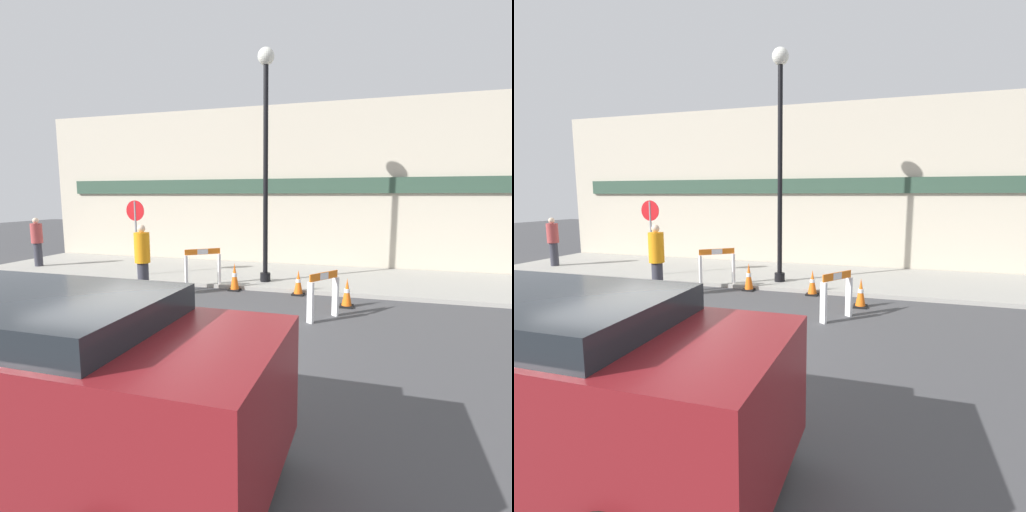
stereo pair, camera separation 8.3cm
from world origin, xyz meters
TOP-DOWN VIEW (x-y plane):
  - ground_plane at (0.00, 0.00)m, footprint 60.00×60.00m
  - sidewalk_slab at (0.00, 6.40)m, footprint 18.00×3.81m
  - storefront_facade at (0.00, 8.38)m, footprint 18.00×0.22m
  - streetlamp_post at (0.55, 5.26)m, footprint 0.44×0.44m
  - stop_sign at (-3.37, 5.05)m, footprint 0.60×0.06m
  - barricade_0 at (2.50, 2.55)m, footprint 0.56×0.75m
  - barricade_1 at (-0.92, 4.35)m, footprint 0.83×0.71m
  - traffic_cone_0 at (2.89, 3.61)m, footprint 0.30×0.30m
  - traffic_cone_1 at (-0.04, 4.40)m, footprint 0.30×0.30m
  - traffic_cone_2 at (-0.20, 1.84)m, footprint 0.30×0.30m
  - traffic_cone_3 at (1.65, 4.40)m, footprint 0.30×0.30m
  - person_worker at (-1.91, 3.05)m, footprint 0.43×0.43m
  - person_pedestrian at (-7.49, 5.46)m, footprint 0.45×0.45m
  - parked_car_1 at (0.58, -2.65)m, footprint 4.42×1.87m

SIDE VIEW (x-z plane):
  - ground_plane at x=0.00m, z-range 0.00..0.00m
  - sidewalk_slab at x=0.00m, z-range 0.00..0.10m
  - traffic_cone_3 at x=1.65m, z-range -0.01..0.62m
  - traffic_cone_0 at x=2.89m, z-range -0.01..0.64m
  - traffic_cone_2 at x=-0.20m, z-range -0.01..0.68m
  - traffic_cone_1 at x=-0.04m, z-range -0.01..0.72m
  - barricade_0 at x=2.50m, z-range 0.04..1.00m
  - barricade_1 at x=-0.92m, z-range 0.05..1.13m
  - parked_car_1 at x=0.58m, z-range 0.11..1.75m
  - person_worker at x=-1.91m, z-range 0.07..1.85m
  - person_pedestrian at x=-7.49m, z-range 0.16..1.80m
  - stop_sign at x=-3.37m, z-range 0.48..2.71m
  - storefront_facade at x=0.00m, z-range 0.00..5.50m
  - streetlamp_post at x=0.55m, z-range 0.92..7.06m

